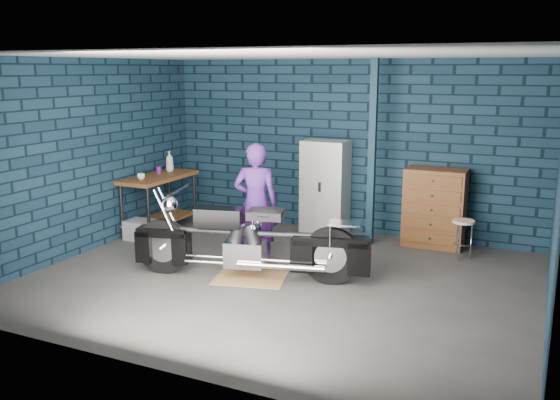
% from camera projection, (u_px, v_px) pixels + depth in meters
% --- Properties ---
extents(ground, '(6.00, 6.00, 0.00)m').
position_uv_depth(ground, '(281.00, 279.00, 7.33)').
color(ground, '#44413F').
rests_on(ground, ground).
extents(room_walls, '(6.02, 5.01, 2.71)m').
position_uv_depth(room_walls, '(300.00, 122.00, 7.41)').
color(room_walls, '#0E2230').
rests_on(room_walls, ground).
extents(support_post, '(0.10, 0.10, 2.70)m').
position_uv_depth(support_post, '(372.00, 154.00, 8.54)').
color(support_post, '#102733').
rests_on(support_post, ground).
extents(workbench, '(0.60, 1.40, 0.91)m').
position_uv_depth(workbench, '(160.00, 204.00, 9.40)').
color(workbench, brown).
rests_on(workbench, ground).
extents(drip_mat, '(1.00, 0.84, 0.01)m').
position_uv_depth(drip_mat, '(250.00, 278.00, 7.37)').
color(drip_mat, olive).
rests_on(drip_mat, ground).
extents(motorcycle, '(2.60, 1.27, 1.11)m').
position_uv_depth(motorcycle, '(250.00, 235.00, 7.25)').
color(motorcycle, black).
rests_on(motorcycle, ground).
extents(person, '(0.69, 0.58, 1.61)m').
position_uv_depth(person, '(256.00, 203.00, 7.86)').
color(person, '#461F74').
rests_on(person, ground).
extents(storage_bin, '(0.48, 0.34, 0.30)m').
position_uv_depth(storage_bin, '(142.00, 230.00, 9.02)').
color(storage_bin, gray).
rests_on(storage_bin, ground).
extents(locker, '(0.69, 0.49, 1.47)m').
position_uv_depth(locker, '(325.00, 187.00, 9.26)').
color(locker, beige).
rests_on(locker, ground).
extents(tool_chest, '(0.86, 0.48, 1.15)m').
position_uv_depth(tool_chest, '(434.00, 208.00, 8.60)').
color(tool_chest, brown).
rests_on(tool_chest, ground).
extents(shop_stool, '(0.32, 0.32, 0.55)m').
position_uv_depth(shop_stool, '(462.00, 240.00, 8.07)').
color(shop_stool, '#C6B195').
rests_on(shop_stool, ground).
extents(cup_a, '(0.12, 0.12, 0.09)m').
position_uv_depth(cup_a, '(141.00, 177.00, 8.94)').
color(cup_a, '#C6B195').
rests_on(cup_a, workbench).
extents(mug_purple, '(0.09, 0.09, 0.12)m').
position_uv_depth(mug_purple, '(159.00, 170.00, 9.43)').
color(mug_purple, '#551861').
rests_on(mug_purple, workbench).
extents(bottle, '(0.14, 0.14, 0.33)m').
position_uv_depth(bottle, '(170.00, 161.00, 9.68)').
color(bottle, gray).
rests_on(bottle, workbench).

